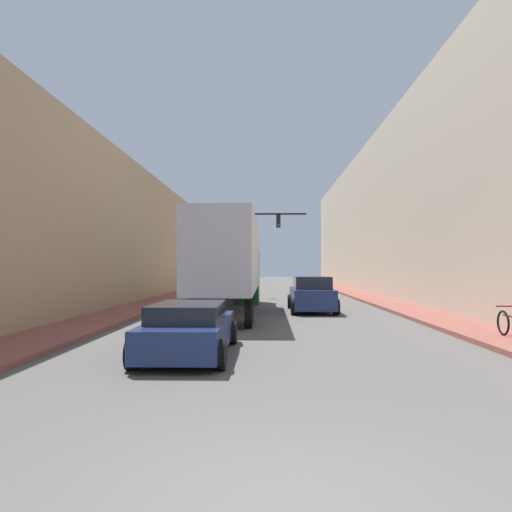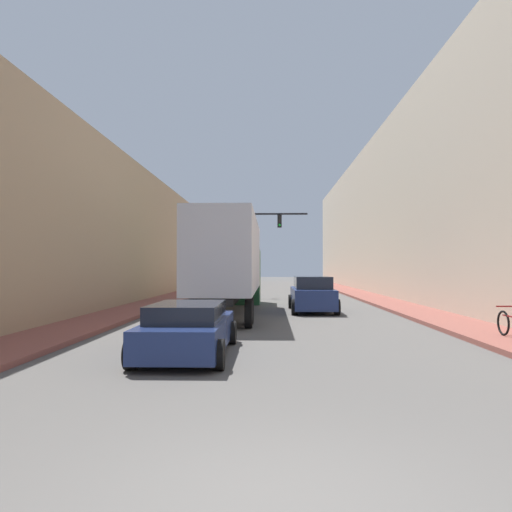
{
  "view_description": "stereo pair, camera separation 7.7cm",
  "coord_description": "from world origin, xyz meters",
  "px_view_note": "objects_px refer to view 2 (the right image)",
  "views": [
    {
      "loc": [
        -0.15,
        -4.42,
        2.12
      ],
      "look_at": [
        -0.57,
        12.61,
        2.49
      ],
      "focal_mm": 35.0,
      "sensor_mm": 36.0,
      "label": 1
    },
    {
      "loc": [
        -0.07,
        -4.42,
        2.12
      ],
      "look_at": [
        -0.57,
        12.61,
        2.49
      ],
      "focal_mm": 35.0,
      "sensor_mm": 36.0,
      "label": 2
    }
  ],
  "objects_px": {
    "traffic_signal_gantry": "(228,234)",
    "sedan_car": "(189,329)",
    "suv_car": "(312,295)",
    "semi_truck": "(231,262)"
  },
  "relations": [
    {
      "from": "suv_car",
      "to": "traffic_signal_gantry",
      "type": "bearing_deg",
      "value": 113.78
    },
    {
      "from": "sedan_car",
      "to": "traffic_signal_gantry",
      "type": "distance_m",
      "value": 23.45
    },
    {
      "from": "traffic_signal_gantry",
      "to": "sedan_car",
      "type": "bearing_deg",
      "value": -87.39
    },
    {
      "from": "semi_truck",
      "to": "sedan_car",
      "type": "bearing_deg",
      "value": -90.74
    },
    {
      "from": "sedan_car",
      "to": "suv_car",
      "type": "bearing_deg",
      "value": 71.5
    },
    {
      "from": "semi_truck",
      "to": "suv_car",
      "type": "relative_size",
      "value": 2.96
    },
    {
      "from": "suv_car",
      "to": "sedan_car",
      "type": "bearing_deg",
      "value": -108.5
    },
    {
      "from": "sedan_car",
      "to": "suv_car",
      "type": "xyz_separation_m",
      "value": [
        3.94,
        11.78,
        0.18
      ]
    },
    {
      "from": "suv_car",
      "to": "traffic_signal_gantry",
      "type": "xyz_separation_m",
      "value": [
        -4.99,
        11.33,
        3.66
      ]
    },
    {
      "from": "sedan_car",
      "to": "suv_car",
      "type": "relative_size",
      "value": 0.98
    }
  ]
}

